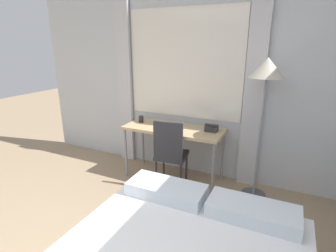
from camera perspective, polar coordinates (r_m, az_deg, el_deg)
name	(u,v)px	position (r m, az deg, el deg)	size (l,w,h in m)	color
wall_back_with_window	(186,82)	(3.80, 4.03, 9.54)	(5.10, 0.13, 2.70)	silver
desk	(174,132)	(3.64, 1.24, -1.27)	(1.38, 0.56, 0.77)	tan
desk_chair	(170,151)	(3.47, 0.50, -5.43)	(0.46, 0.46, 0.95)	#333338
standing_lamp	(266,79)	(3.19, 20.55, 9.46)	(0.40, 0.40, 1.74)	#4C4C51
telephone	(211,128)	(3.52, 9.45, -0.45)	(0.18, 0.14, 0.09)	#2D2D2D
book	(173,125)	(3.67, 1.00, 0.11)	(0.27, 0.23, 0.02)	navy
mug	(141,119)	(3.88, -5.88, 1.54)	(0.07, 0.07, 0.10)	#262628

